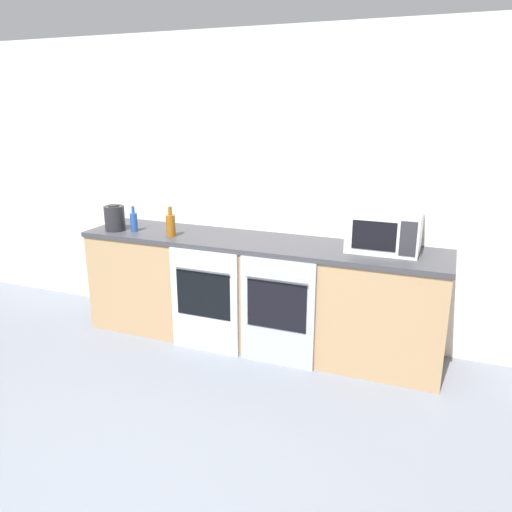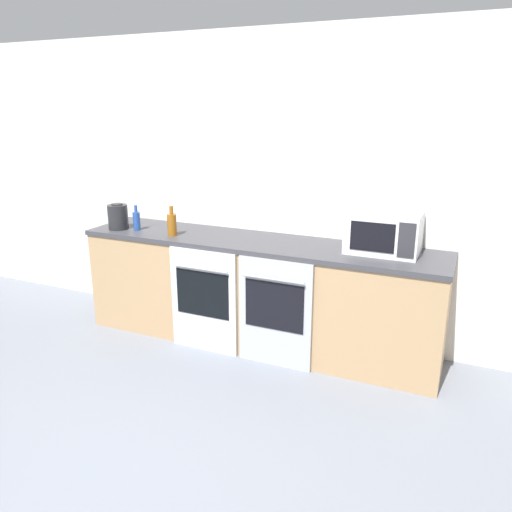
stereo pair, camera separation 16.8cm
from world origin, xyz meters
TOP-DOWN VIEW (x-y plane):
  - wall_back at (0.00, 2.50)m, footprint 10.00×0.06m
  - counter_back at (0.00, 2.16)m, footprint 3.09×0.65m
  - oven_left at (-0.34, 1.83)m, footprint 0.60×0.06m
  - oven_right at (0.30, 1.83)m, footprint 0.60×0.06m
  - microwave at (1.01, 2.24)m, footprint 0.54×0.39m
  - bottle_amber at (-0.73, 2.01)m, footprint 0.08×0.08m
  - bottle_blue at (-1.13, 2.04)m, footprint 0.06×0.06m
  - kettle at (-1.31, 2.01)m, footprint 0.18×0.18m

SIDE VIEW (x-z plane):
  - oven_left at x=-0.34m, z-range 0.01..0.89m
  - oven_right at x=0.30m, z-range 0.01..0.89m
  - counter_back at x=0.00m, z-range 0.00..0.92m
  - bottle_blue at x=-1.13m, z-range 0.89..1.12m
  - bottle_amber at x=-0.73m, z-range 0.89..1.15m
  - kettle at x=-1.31m, z-range 0.91..1.15m
  - microwave at x=1.01m, z-range 0.92..1.23m
  - wall_back at x=0.00m, z-range 0.00..2.60m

